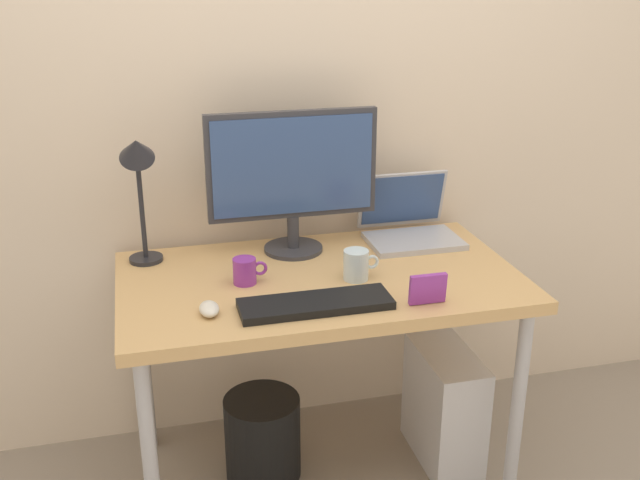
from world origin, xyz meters
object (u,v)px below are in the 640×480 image
laptop (409,223)px  desk (320,296)px  desk_lamp (138,170)px  mouse (209,309)px  coffee_mug (245,270)px  wastebasket (263,437)px  photo_frame (428,289)px  monitor (292,173)px  computer_tower (444,406)px  keyboard (316,304)px  glass_cup (357,265)px

laptop → desk: bearing=-147.7°
desk_lamp → mouse: desk_lamp is taller
mouse → coffee_mug: coffee_mug is taller
desk_lamp → laptop: bearing=1.1°
desk_lamp → wastebasket: bearing=-29.3°
desk → wastebasket: (-0.19, 0.04, -0.53)m
photo_frame → wastebasket: (-0.44, 0.32, -0.65)m
coffee_mug → wastebasket: coffee_mug is taller
coffee_mug → desk: bearing=-1.2°
monitor → computer_tower: bearing=-27.1°
photo_frame → wastebasket: photo_frame is taller
keyboard → coffee_mug: size_ratio=4.11×
laptop → mouse: (-0.76, -0.43, -0.04)m
keyboard → laptop: bearing=45.5°
desk_lamp → keyboard: size_ratio=1.03×
desk → photo_frame: (0.25, -0.28, 0.12)m
photo_frame → desk: bearing=132.3°
desk → computer_tower: (0.45, -0.02, -0.47)m
glass_cup → wastebasket: bearing=162.4°
monitor → desk: bearing=-81.0°
glass_cup → mouse: bearing=-164.3°
laptop → computer_tower: (0.06, -0.27, -0.60)m
desk → computer_tower: 0.65m
monitor → coffee_mug: 0.38m
laptop → photo_frame: 0.54m
mouse → desk_lamp: bearing=110.9°
monitor → coffee_mug: size_ratio=5.31×
desk_lamp → photo_frame: size_ratio=4.11×
keyboard → glass_cup: (0.17, 0.17, 0.04)m
desk → computer_tower: desk is taller
coffee_mug → glass_cup: (0.34, -0.06, 0.01)m
keyboard → glass_cup: size_ratio=3.87×
mouse → wastebasket: 0.68m
wastebasket → mouse: bearing=-127.7°
laptop → desk_lamp: size_ratio=0.71×
keyboard → monitor: bearing=85.8°
keyboard → photo_frame: (0.32, -0.06, 0.04)m
laptop → computer_tower: laptop is taller
keyboard → photo_frame: 0.33m
glass_cup → monitor: bearing=116.3°
mouse → photo_frame: photo_frame is taller
wastebasket → laptop: bearing=19.4°
keyboard → glass_cup: 0.24m
desk → glass_cup: 0.17m
desk → coffee_mug: size_ratio=11.74×
photo_frame → monitor: bearing=119.7°
desk_lamp → photo_frame: desk_lamp is taller
desk → coffee_mug: 0.26m
glass_cup → wastebasket: size_ratio=0.38×
monitor → wastebasket: 0.91m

